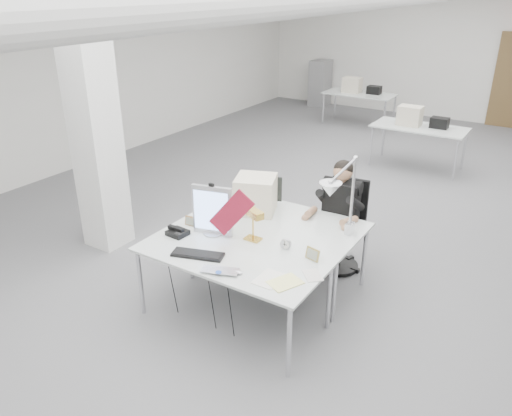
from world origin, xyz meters
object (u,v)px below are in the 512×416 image
at_px(desk_main, 232,255).
at_px(desk_phone, 178,233).
at_px(monitor, 212,210).
at_px(beige_monitor, 256,194).
at_px(laptop, 218,274).
at_px(bankers_lamp, 253,224).
at_px(office_chair, 341,225).
at_px(architect_lamp, 343,198).
at_px(seated_person, 341,199).

bearing_deg(desk_main, desk_phone, 177.97).
relative_size(monitor, beige_monitor, 1.21).
distance_m(laptop, beige_monitor, 1.39).
bearing_deg(bankers_lamp, office_chair, 92.87).
bearing_deg(desk_main, office_chair, 72.81).
bearing_deg(office_chair, laptop, -105.87).
height_order(desk_main, architect_lamp, architect_lamp).
height_order(bankers_lamp, architect_lamp, architect_lamp).
xyz_separation_m(monitor, bankers_lamp, (0.41, 0.11, -0.09)).
height_order(monitor, beige_monitor, monitor).
xyz_separation_m(desk_main, laptop, (0.12, -0.37, 0.03)).
xyz_separation_m(monitor, desk_phone, (-0.28, -0.22, -0.23)).
relative_size(monitor, bankers_lamp, 1.51).
bearing_deg(desk_main, beige_monitor, 109.44).
height_order(bankers_lamp, beige_monitor, beige_monitor).
relative_size(desk_main, bankers_lamp, 5.31).
distance_m(desk_main, laptop, 0.39).
relative_size(office_chair, monitor, 2.19).
height_order(seated_person, beige_monitor, seated_person).
relative_size(monitor, desk_phone, 2.68).
distance_m(office_chair, architect_lamp, 1.06).
relative_size(desk_main, office_chair, 1.60).
xyz_separation_m(beige_monitor, architect_lamp, (1.09, -0.20, 0.28)).
bearing_deg(bankers_lamp, monitor, -141.26).
bearing_deg(beige_monitor, seated_person, 11.35).
distance_m(seated_person, monitor, 1.48).
bearing_deg(seated_person, desk_phone, -134.23).
bearing_deg(monitor, beige_monitor, 69.95).
xyz_separation_m(seated_person, beige_monitor, (-0.79, -0.51, 0.06)).
distance_m(office_chair, desk_phone, 1.87).
bearing_deg(bankers_lamp, desk_phone, -130.69).
relative_size(office_chair, beige_monitor, 2.66).
bearing_deg(office_chair, beige_monitor, -150.15).
relative_size(seated_person, architect_lamp, 0.96).
bearing_deg(beige_monitor, laptop, -92.46).
xyz_separation_m(laptop, desk_phone, (-0.80, 0.39, 0.01)).
bearing_deg(architect_lamp, desk_phone, -137.96).
bearing_deg(bankers_lamp, desk_main, -67.68).
xyz_separation_m(office_chair, bankers_lamp, (-0.45, -1.14, 0.36)).
bearing_deg(beige_monitor, desk_main, -91.91).
bearing_deg(laptop, seated_person, 59.04).
height_order(seated_person, desk_phone, seated_person).
bearing_deg(laptop, bankers_lamp, 78.10).
relative_size(seated_person, laptop, 2.81).
distance_m(desk_main, monitor, 0.54).
bearing_deg(desk_phone, beige_monitor, 72.91).
height_order(monitor, architect_lamp, architect_lamp).
height_order(laptop, beige_monitor, beige_monitor).
bearing_deg(beige_monitor, bankers_lamp, -81.11).
distance_m(monitor, bankers_lamp, 0.43).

